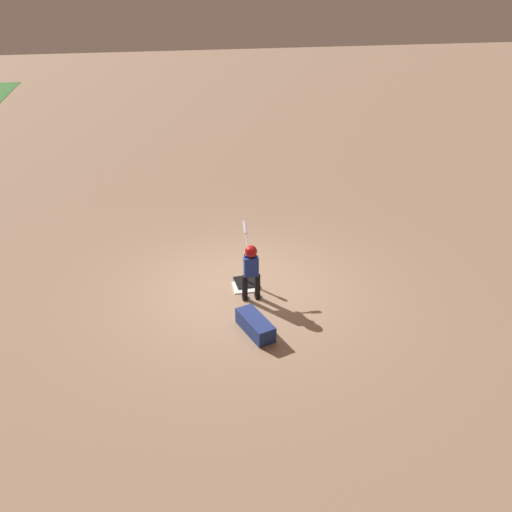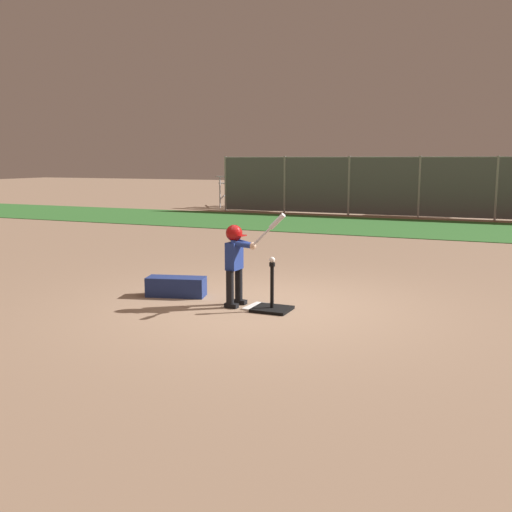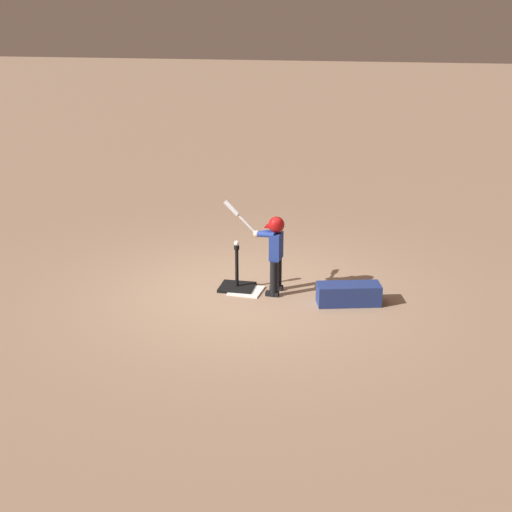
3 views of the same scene
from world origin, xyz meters
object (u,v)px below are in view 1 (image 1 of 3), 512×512
Objects in this scene: batting_tee at (246,280)px; baseball at (246,253)px; equipment_bag at (255,325)px; batter_child at (251,265)px.

baseball is (0.00, 0.00, 0.60)m from batting_tee.
baseball is 1.69m from equipment_bag.
batting_tee is 1.60m from equipment_bag.
baseball is 0.09× the size of equipment_bag.
baseball reaches higher than equipment_bag.
batting_tee is 0.60m from baseball.
batter_child reaches higher than baseball.
equipment_bag is at bearing 169.71° from batter_child.
batting_tee is 0.82m from batter_child.
batter_child reaches higher than equipment_bag.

